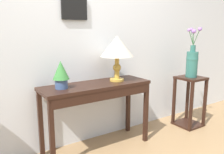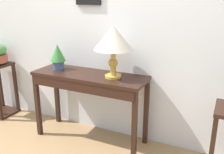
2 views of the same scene
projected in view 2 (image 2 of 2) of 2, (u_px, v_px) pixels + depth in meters
name	position (u px, v px, depth m)	size (l,w,h in m)	color
back_wall_with_art	(99.00, 10.00, 2.74)	(9.00, 0.13, 2.80)	silver
console_table	(88.00, 84.00, 2.67)	(1.23, 0.42, 0.77)	black
table_lamp	(113.00, 39.00, 2.43)	(0.38, 0.38, 0.52)	gold
potted_plant_on_console	(58.00, 56.00, 2.78)	(0.17, 0.17, 0.28)	#3D5684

